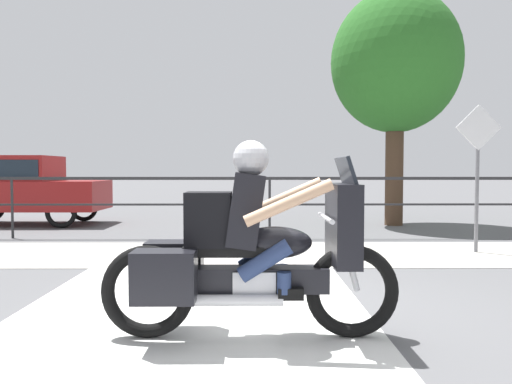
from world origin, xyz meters
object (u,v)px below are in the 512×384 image
(street_sign, at_px, (478,159))
(tree_behind_sign, at_px, (396,63))
(parked_car, at_px, (20,186))
(motorcycle, at_px, (249,251))

(street_sign, distance_m, tree_behind_sign, 4.73)
(parked_car, relative_size, tree_behind_sign, 0.69)
(street_sign, bearing_deg, parked_car, 155.77)
(motorcycle, height_order, tree_behind_sign, tree_behind_sign)
(parked_car, relative_size, street_sign, 1.63)
(motorcycle, bearing_deg, parked_car, 123.86)
(motorcycle, xyz_separation_m, tree_behind_sign, (3.49, 8.17, 3.22))
(motorcycle, xyz_separation_m, parked_car, (-5.73, 8.34, 0.26))
(motorcycle, relative_size, street_sign, 1.00)
(parked_car, height_order, tree_behind_sign, tree_behind_sign)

